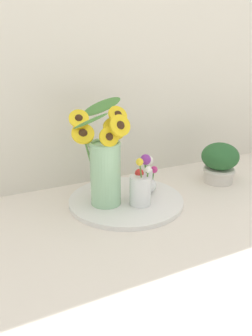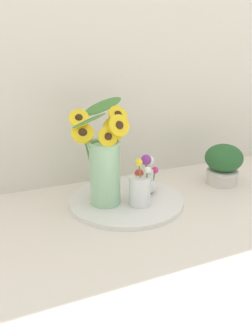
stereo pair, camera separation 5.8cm
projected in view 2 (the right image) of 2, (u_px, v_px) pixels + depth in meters
The scene contains 7 objects.
ground_plane at pixel (141, 215), 1.17m from camera, with size 6.00×6.00×0.00m, color silver.
wall_back at pixel (98, 12), 1.29m from camera, with size 3.60×0.06×1.40m.
serving_tray at pixel (126, 200), 1.27m from camera, with size 0.44×0.44×0.02m.
mason_jar_sunflowers at pixel (104, 163), 1.18m from camera, with size 0.24×0.25×0.39m.
vase_small_center at pixel (140, 189), 1.20m from camera, with size 0.08×0.08×0.19m.
vase_bulb_right at pixel (149, 175), 1.29m from camera, with size 0.08×0.07×0.17m.
potted_plant at pixel (223, 163), 1.42m from camera, with size 0.16×0.16×0.18m.
Camera 2 is at (-0.46, -0.94, 0.56)m, focal length 35.00 mm.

